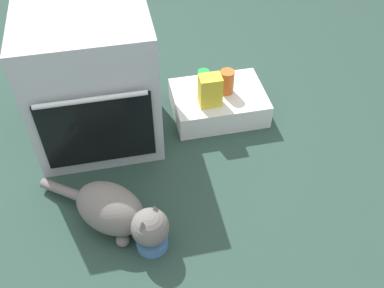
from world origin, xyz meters
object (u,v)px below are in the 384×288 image
at_px(pantry_cabinet, 219,103).
at_px(food_bowl, 152,241).
at_px(cat, 118,212).
at_px(snack_bag, 210,90).
at_px(oven, 92,79).
at_px(soda_can, 203,80).
at_px(sauce_jar, 227,82).

distance_m(pantry_cabinet, food_bowl, 0.96).
height_order(food_bowl, cat, cat).
xyz_separation_m(food_bowl, cat, (-0.13, 0.12, 0.09)).
relative_size(cat, snack_bag, 3.23).
distance_m(oven, soda_can, 0.63).
xyz_separation_m(oven, pantry_cabinet, (0.68, 0.02, -0.29)).
height_order(oven, snack_bag, oven).
height_order(oven, pantry_cabinet, oven).
height_order(pantry_cabinet, food_bowl, pantry_cabinet).
bearing_deg(snack_bag, soda_can, 92.24).
height_order(cat, snack_bag, snack_bag).
relative_size(food_bowl, soda_can, 1.19).
relative_size(oven, cat, 1.26).
bearing_deg(oven, sauce_jar, 1.84).
distance_m(oven, snack_bag, 0.62).
bearing_deg(soda_can, cat, -126.81).
bearing_deg(snack_bag, cat, -132.69).
height_order(soda_can, snack_bag, snack_bag).
relative_size(sauce_jar, soda_can, 1.17).
bearing_deg(snack_bag, food_bowl, -120.73).
xyz_separation_m(cat, sauce_jar, (0.68, 0.69, 0.09)).
height_order(oven, food_bowl, oven).
bearing_deg(oven, food_bowl, -77.75).
height_order(oven, cat, oven).
distance_m(cat, soda_can, 0.94).
distance_m(oven, cat, 0.71).
height_order(sauce_jar, soda_can, sauce_jar).
relative_size(oven, pantry_cabinet, 1.40).
distance_m(oven, pantry_cabinet, 0.74).
height_order(pantry_cabinet, cat, cat).
xyz_separation_m(soda_can, snack_bag, (0.01, -0.14, 0.03)).
bearing_deg(soda_can, snack_bag, -87.76).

